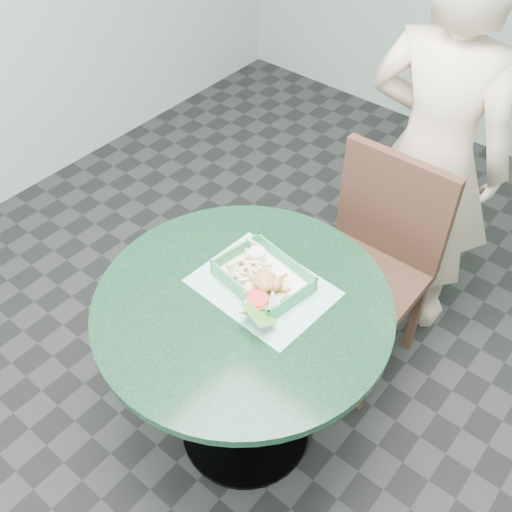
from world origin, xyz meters
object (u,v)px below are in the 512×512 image
Objects in this scene: diner_person at (437,140)px; cafe_table at (244,340)px; food_basket at (263,283)px; sauce_ramekin at (253,259)px; crab_sandwich at (269,289)px; dining_chair at (372,254)px.

cafe_table is at bearing 81.19° from diner_person.
sauce_ramekin reaches higher than food_basket.
dining_chair is at bearing 85.63° from crab_sandwich.
food_basket is (-0.09, -0.57, 0.23)m from dining_chair.
diner_person reaches higher than cafe_table.
cafe_table is 1.06m from diner_person.
sauce_ramekin is (-0.08, 0.14, 0.22)m from cafe_table.
food_basket is at bearing -100.22° from dining_chair.
sauce_ramekin is (-0.12, 0.07, -0.00)m from crab_sandwich.
crab_sandwich is (0.05, -0.03, 0.03)m from food_basket.
crab_sandwich is (-0.07, -0.93, -0.10)m from diner_person.
cafe_table is 3.37× the size of food_basket.
crab_sandwich is 0.14m from sauce_ramekin.
food_basket is 0.07m from crab_sandwich.
sauce_ramekin is (-0.07, 0.04, 0.03)m from food_basket.
diner_person reaches higher than crab_sandwich.
crab_sandwich is at bearing -95.19° from dining_chair.
diner_person is (0.02, 0.33, 0.37)m from dining_chair.
crab_sandwich is at bearing 83.37° from diner_person.
crab_sandwich is 2.36× the size of sauce_ramekin.
crab_sandwich is (-0.05, -0.60, 0.27)m from dining_chair.
dining_chair is at bearing 83.82° from diner_person.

